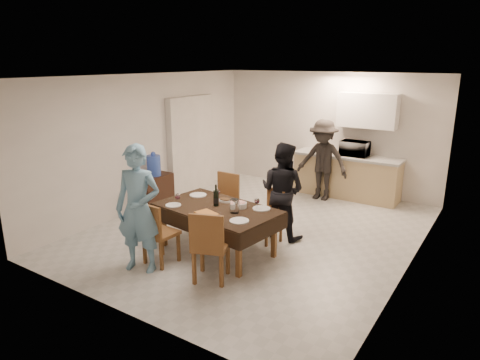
# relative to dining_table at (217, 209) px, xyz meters

# --- Properties ---
(floor) EXTENTS (5.00, 6.00, 0.02)m
(floor) POSITION_rel_dining_table_xyz_m (0.09, 1.05, -0.68)
(floor) COLOR beige
(floor) RESTS_ON ground
(ceiling) EXTENTS (5.00, 6.00, 0.02)m
(ceiling) POSITION_rel_dining_table_xyz_m (0.09, 1.05, 1.92)
(ceiling) COLOR white
(ceiling) RESTS_ON wall_back
(wall_back) EXTENTS (5.00, 0.02, 2.60)m
(wall_back) POSITION_rel_dining_table_xyz_m (0.09, 4.05, 0.62)
(wall_back) COLOR beige
(wall_back) RESTS_ON floor
(wall_front) EXTENTS (5.00, 0.02, 2.60)m
(wall_front) POSITION_rel_dining_table_xyz_m (0.09, -1.95, 0.62)
(wall_front) COLOR beige
(wall_front) RESTS_ON floor
(wall_left) EXTENTS (0.02, 6.00, 2.60)m
(wall_left) POSITION_rel_dining_table_xyz_m (-2.41, 1.05, 0.62)
(wall_left) COLOR beige
(wall_left) RESTS_ON floor
(wall_right) EXTENTS (0.02, 6.00, 2.60)m
(wall_right) POSITION_rel_dining_table_xyz_m (2.59, 1.05, 0.62)
(wall_right) COLOR beige
(wall_right) RESTS_ON floor
(stub_partition) EXTENTS (0.15, 1.40, 2.10)m
(stub_partition) POSITION_rel_dining_table_xyz_m (-2.33, 2.25, 0.37)
(stub_partition) COLOR silver
(stub_partition) RESTS_ON floor
(kitchen_base_cabinet) EXTENTS (2.20, 0.60, 0.86)m
(kitchen_base_cabinet) POSITION_rel_dining_table_xyz_m (0.69, 3.73, -0.25)
(kitchen_base_cabinet) COLOR tan
(kitchen_base_cabinet) RESTS_ON floor
(kitchen_worktop) EXTENTS (2.24, 0.64, 0.05)m
(kitchen_worktop) POSITION_rel_dining_table_xyz_m (0.69, 3.73, 0.20)
(kitchen_worktop) COLOR #9C9C97
(kitchen_worktop) RESTS_ON kitchen_base_cabinet
(upper_cabinet) EXTENTS (1.20, 0.34, 0.70)m
(upper_cabinet) POSITION_rel_dining_table_xyz_m (0.99, 3.87, 1.17)
(upper_cabinet) COLOR white
(upper_cabinet) RESTS_ON wall_back
(dining_table) EXTENTS (1.95, 1.30, 0.71)m
(dining_table) POSITION_rel_dining_table_xyz_m (0.00, 0.00, 0.00)
(dining_table) COLOR black
(dining_table) RESTS_ON floor
(chair_near_left) EXTENTS (0.44, 0.44, 0.50)m
(chair_near_left) POSITION_rel_dining_table_xyz_m (-0.45, -0.84, -0.11)
(chair_near_left) COLOR brown
(chair_near_left) RESTS_ON floor
(chair_near_right) EXTENTS (0.59, 0.60, 0.54)m
(chair_near_right) POSITION_rel_dining_table_xyz_m (0.45, -0.84, -0.07)
(chair_near_right) COLOR brown
(chair_near_right) RESTS_ON floor
(chair_far_left) EXTENTS (0.45, 0.45, 0.52)m
(chair_far_left) POSITION_rel_dining_table_xyz_m (-0.45, 0.66, -0.09)
(chair_far_left) COLOR brown
(chair_far_left) RESTS_ON floor
(chair_far_right) EXTENTS (0.49, 0.50, 0.46)m
(chair_far_right) POSITION_rel_dining_table_xyz_m (0.45, 0.67, -0.16)
(chair_far_right) COLOR brown
(chair_far_right) RESTS_ON floor
(console) EXTENTS (0.36, 0.73, 0.67)m
(console) POSITION_rel_dining_table_xyz_m (-2.19, 0.93, -0.35)
(console) COLOR black
(console) RESTS_ON floor
(water_jug) EXTENTS (0.27, 0.27, 0.40)m
(water_jug) POSITION_rel_dining_table_xyz_m (-2.19, 0.93, 0.19)
(water_jug) COLOR blue
(water_jug) RESTS_ON console
(wine_bottle) EXTENTS (0.08, 0.08, 0.33)m
(wine_bottle) POSITION_rel_dining_table_xyz_m (-0.05, 0.05, 0.20)
(wine_bottle) COLOR black
(wine_bottle) RESTS_ON dining_table
(water_pitcher) EXTENTS (0.13, 0.13, 0.20)m
(water_pitcher) POSITION_rel_dining_table_xyz_m (0.35, -0.05, 0.13)
(water_pitcher) COLOR white
(water_pitcher) RESTS_ON dining_table
(savoury_tart) EXTENTS (0.44, 0.38, 0.05)m
(savoury_tart) POSITION_rel_dining_table_xyz_m (0.10, -0.38, 0.06)
(savoury_tart) COLOR #C58639
(savoury_tart) RESTS_ON dining_table
(salad_bowl) EXTENTS (0.20, 0.20, 0.08)m
(salad_bowl) POSITION_rel_dining_table_xyz_m (0.30, 0.18, 0.07)
(salad_bowl) COLOR silver
(salad_bowl) RESTS_ON dining_table
(mushroom_dish) EXTENTS (0.19, 0.19, 0.03)m
(mushroom_dish) POSITION_rel_dining_table_xyz_m (-0.05, 0.28, 0.05)
(mushroom_dish) COLOR silver
(mushroom_dish) RESTS_ON dining_table
(wine_glass_a) EXTENTS (0.08, 0.08, 0.19)m
(wine_glass_a) POSITION_rel_dining_table_xyz_m (-0.55, -0.25, 0.13)
(wine_glass_a) COLOR white
(wine_glass_a) RESTS_ON dining_table
(wine_glass_b) EXTENTS (0.08, 0.08, 0.18)m
(wine_glass_b) POSITION_rel_dining_table_xyz_m (0.55, 0.25, 0.12)
(wine_glass_b) COLOR white
(wine_glass_b) RESTS_ON dining_table
(wine_glass_c) EXTENTS (0.08, 0.08, 0.17)m
(wine_glass_c) POSITION_rel_dining_table_xyz_m (-0.20, 0.30, 0.12)
(wine_glass_c) COLOR white
(wine_glass_c) RESTS_ON dining_table
(plate_near_left) EXTENTS (0.24, 0.24, 0.01)m
(plate_near_left) POSITION_rel_dining_table_xyz_m (-0.60, -0.30, 0.04)
(plate_near_left) COLOR silver
(plate_near_left) RESTS_ON dining_table
(plate_near_right) EXTENTS (0.27, 0.27, 0.02)m
(plate_near_right) POSITION_rel_dining_table_xyz_m (0.60, -0.30, 0.04)
(plate_near_right) COLOR silver
(plate_near_right) RESTS_ON dining_table
(plate_far_left) EXTENTS (0.27, 0.27, 0.02)m
(plate_far_left) POSITION_rel_dining_table_xyz_m (-0.60, 0.30, 0.04)
(plate_far_left) COLOR silver
(plate_far_left) RESTS_ON dining_table
(plate_far_right) EXTENTS (0.27, 0.27, 0.02)m
(plate_far_right) POSITION_rel_dining_table_xyz_m (0.60, 0.30, 0.04)
(plate_far_right) COLOR silver
(plate_far_right) RESTS_ON dining_table
(microwave) EXTENTS (0.56, 0.38, 0.31)m
(microwave) POSITION_rel_dining_table_xyz_m (0.83, 3.73, 0.38)
(microwave) COLOR white
(microwave) RESTS_ON kitchen_worktop
(person_near) EXTENTS (0.75, 0.62, 1.78)m
(person_near) POSITION_rel_dining_table_xyz_m (-0.55, -1.05, 0.21)
(person_near) COLOR #6495B5
(person_near) RESTS_ON floor
(person_far) EXTENTS (0.79, 0.62, 1.59)m
(person_far) POSITION_rel_dining_table_xyz_m (0.55, 1.05, 0.12)
(person_far) COLOR black
(person_far) RESTS_ON floor
(person_kitchen) EXTENTS (1.09, 0.62, 1.68)m
(person_kitchen) POSITION_rel_dining_table_xyz_m (0.31, 3.28, 0.16)
(person_kitchen) COLOR black
(person_kitchen) RESTS_ON floor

